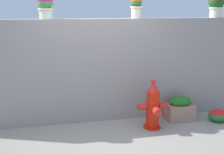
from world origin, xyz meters
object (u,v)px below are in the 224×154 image
(potted_plant_2, at_px, (136,5))
(planter_box, at_px, (180,109))
(potted_plant_1, at_px, (45,5))
(potted_plant_3, at_px, (216,3))
(flower_bush_left, at_px, (219,115))
(fire_hydrant, at_px, (153,107))

(potted_plant_2, height_order, planter_box, potted_plant_2)
(potted_plant_1, bearing_deg, potted_plant_3, -0.62)
(potted_plant_3, height_order, flower_bush_left, potted_plant_3)
(potted_plant_1, bearing_deg, planter_box, -9.81)
(flower_bush_left, relative_size, planter_box, 0.75)
(potted_plant_2, bearing_deg, flower_bush_left, -23.56)
(potted_plant_2, relative_size, flower_bush_left, 1.01)
(planter_box, bearing_deg, potted_plant_1, 170.19)
(potted_plant_1, height_order, flower_bush_left, potted_plant_1)
(potted_plant_1, height_order, potted_plant_3, potted_plant_3)
(potted_plant_3, distance_m, fire_hydrant, 2.43)
(potted_plant_1, height_order, fire_hydrant, potted_plant_1)
(fire_hydrant, distance_m, flower_bush_left, 1.39)
(potted_plant_2, distance_m, flower_bush_left, 2.61)
(potted_plant_2, bearing_deg, potted_plant_3, -1.58)
(potted_plant_3, relative_size, fire_hydrant, 0.51)
(fire_hydrant, bearing_deg, planter_box, 22.40)
(potted_plant_2, bearing_deg, fire_hydrant, -79.38)
(potted_plant_1, xyz_separation_m, fire_hydrant, (1.78, -0.69, -1.76))
(fire_hydrant, height_order, flower_bush_left, fire_hydrant)
(potted_plant_3, relative_size, flower_bush_left, 1.17)
(potted_plant_2, xyz_separation_m, fire_hydrant, (0.13, -0.70, -1.76))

